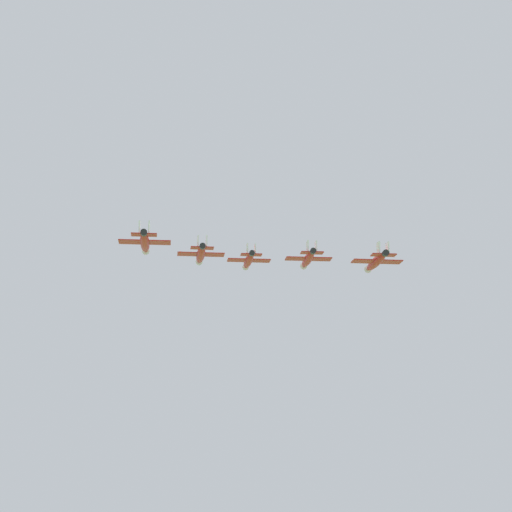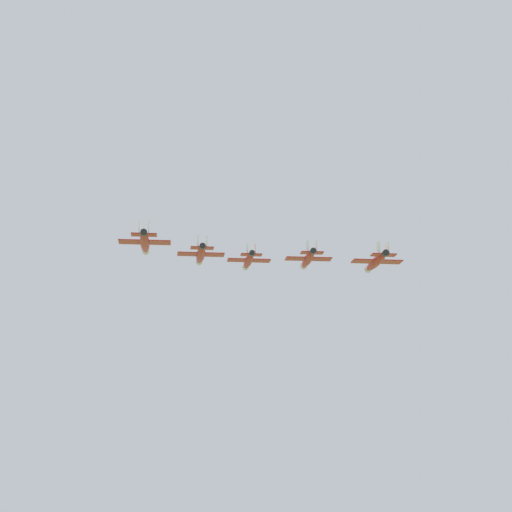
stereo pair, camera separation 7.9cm
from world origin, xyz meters
name	(u,v)px [view 1 (the left image)]	position (x,y,z in m)	size (l,w,h in m)	color
jet_lead	(249,260)	(-11.07, 11.64, 122.92)	(9.25, 14.85, 3.13)	red
jet_left_wingman	(201,254)	(1.18, 22.30, 120.94)	(9.35, 15.01, 3.16)	red
jet_right_wingman	(308,259)	(-19.62, 25.45, 120.57)	(9.32, 14.88, 3.14)	red
jet_left_outer	(145,242)	(13.43, 32.96, 119.89)	(9.57, 15.32, 3.23)	red
jet_right_outer	(376,262)	(-28.16, 39.26, 117.39)	(9.42, 15.14, 3.19)	red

